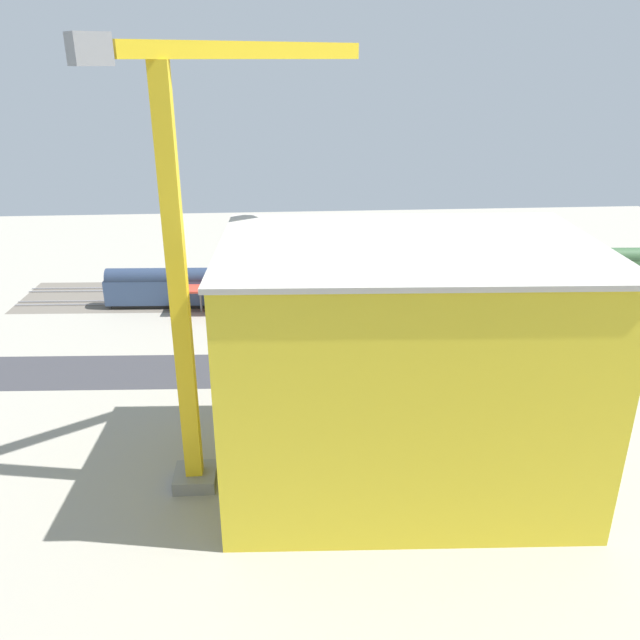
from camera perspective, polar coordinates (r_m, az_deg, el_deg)
name	(u,v)px	position (r m, az deg, el deg)	size (l,w,h in m)	color
ground_plane	(365,353)	(80.88, 4.09, -2.94)	(161.63, 161.63, 0.00)	#9E998C
rail_bed	(347,295)	(100.48, 2.41, 2.28)	(101.02, 14.03, 0.01)	#665E54
street_asphalt	(371,369)	(76.82, 4.57, -4.40)	(101.02, 9.00, 0.01)	#38383D
track_rails	(347,294)	(100.42, 2.41, 2.37)	(100.91, 12.42, 0.12)	#9E9EA8
platform_canopy_near	(400,286)	(93.59, 7.22, 3.02)	(65.00, 7.31, 3.95)	#C63D2D
locomotive	(450,275)	(105.94, 11.59, 3.99)	(15.23, 3.66, 5.30)	black
passenger_coach	(596,265)	(114.56, 23.51, 4.57)	(18.83, 4.07, 5.89)	black
freight_coach_far	(161,286)	(97.48, -14.04, 2.93)	(16.62, 3.60, 5.98)	black
parked_car_0	(530,345)	(85.30, 18.34, -2.15)	(4.22, 1.85, 1.68)	black
parked_car_1	(468,347)	(82.64, 13.16, -2.42)	(4.30, 2.03, 1.53)	black
parked_car_2	(400,350)	(80.24, 7.21, -2.68)	(4.31, 1.99, 1.75)	black
parked_car_3	(338,352)	(79.03, 1.65, -2.90)	(4.67, 1.88, 1.73)	black
construction_building	(404,368)	(54.16, 7.54, -4.27)	(29.34, 19.92, 20.84)	yellow
construction_roof_slab	(411,246)	(50.33, 8.15, 6.60)	(29.94, 20.52, 0.40)	#B7B2A8
tower_crane	(191,253)	(49.90, -11.47, 5.90)	(20.07, 13.35, 36.11)	gray
box_truck_0	(431,376)	(72.67, 9.94, -4.93)	(10.25, 3.76, 3.22)	black
box_truck_1	(287,384)	(69.51, -3.02, -5.76)	(8.40, 2.77, 3.68)	black
box_truck_2	(395,370)	(73.32, 6.78, -4.47)	(9.41, 2.78, 3.20)	black
street_tree_0	(550,343)	(75.70, 19.90, -1.91)	(4.81, 4.81, 7.52)	brown
street_tree_1	(299,358)	(69.08, -1.86, -3.38)	(5.18, 5.18, 7.12)	brown
street_tree_2	(458,344)	(71.71, 12.25, -2.15)	(4.28, 4.28, 7.57)	brown
traffic_light	(400,351)	(71.01, 7.20, -2.78)	(0.50, 0.36, 6.90)	#333333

